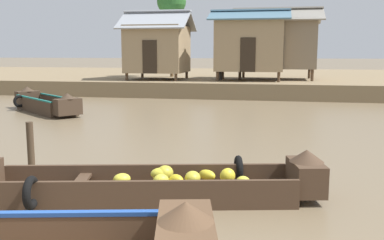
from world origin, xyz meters
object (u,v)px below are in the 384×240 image
object	(u,v)px
stilt_house_mid_left	(250,44)
stilt_house_mid_right	(277,43)
cargo_boat_upstream	(46,104)
stilt_house_left	(158,48)
palm_tree_near	(172,3)
vendor_person	(220,64)
banana_boat	(147,184)
mooring_post	(31,147)

from	to	relation	value
stilt_house_mid_left	stilt_house_mid_right	bearing A→B (deg)	42.23
stilt_house_mid_right	cargo_boat_upstream	bearing A→B (deg)	-131.39
cargo_boat_upstream	stilt_house_mid_right	bearing A→B (deg)	48.61
cargo_boat_upstream	stilt_house_left	xyz separation A→B (m)	(2.22, 8.78, 2.30)
stilt_house_mid_left	palm_tree_near	xyz separation A→B (m)	(-5.13, 2.81, 2.62)
stilt_house_mid_right	palm_tree_near	xyz separation A→B (m)	(-6.58, 1.49, 2.54)
stilt_house_mid_right	vendor_person	size ratio (longest dim) A/B	3.04
banana_boat	palm_tree_near	size ratio (longest dim) A/B	1.04
cargo_boat_upstream	mooring_post	world-z (taller)	mooring_post
stilt_house_mid_right	palm_tree_near	bearing A→B (deg)	167.25
stilt_house_left	palm_tree_near	size ratio (longest dim) A/B	0.70
stilt_house_left	palm_tree_near	xyz separation A→B (m)	(0.14, 2.85, 2.82)
vendor_person	stilt_house_mid_left	bearing A→B (deg)	7.64
cargo_boat_upstream	stilt_house_left	distance (m)	9.34
vendor_person	cargo_boat_upstream	bearing A→B (deg)	-124.29
palm_tree_near	stilt_house_left	bearing A→B (deg)	-92.84
stilt_house_mid_left	stilt_house_mid_right	size ratio (longest dim) A/B	0.86
palm_tree_near	vendor_person	size ratio (longest dim) A/B	3.40
banana_boat	palm_tree_near	bearing A→B (deg)	102.62
cargo_boat_upstream	stilt_house_mid_right	distance (m)	13.77
stilt_house_left	stilt_house_mid_left	xyz separation A→B (m)	(5.27, 0.05, 0.20)
cargo_boat_upstream	stilt_house_mid_right	size ratio (longest dim) A/B	0.82
cargo_boat_upstream	stilt_house_mid_left	size ratio (longest dim) A/B	0.95
stilt_house_mid_right	palm_tree_near	size ratio (longest dim) A/B	0.89
banana_boat	vendor_person	xyz separation A→B (m)	(-1.20, 18.02, 1.47)
banana_boat	stilt_house_mid_right	distance (m)	19.82
stilt_house_left	stilt_house_mid_left	world-z (taller)	stilt_house_left
palm_tree_near	mooring_post	size ratio (longest dim) A/B	5.58
stilt_house_mid_left	mooring_post	bearing A→B (deg)	-100.86
stilt_house_mid_right	banana_boat	bearing A→B (deg)	-95.47
cargo_boat_upstream	mooring_post	distance (m)	9.18
vendor_person	banana_boat	bearing A→B (deg)	-86.20
banana_boat	cargo_boat_upstream	xyz separation A→B (m)	(-7.07, 9.41, 0.06)
stilt_house_mid_left	palm_tree_near	bearing A→B (deg)	151.32
banana_boat	cargo_boat_upstream	bearing A→B (deg)	126.92
stilt_house_mid_left	vendor_person	size ratio (longest dim) A/B	2.63
banana_boat	stilt_house_mid_left	distance (m)	18.41
mooring_post	stilt_house_left	bearing A→B (deg)	96.79
cargo_boat_upstream	banana_boat	bearing A→B (deg)	-53.08
palm_tree_near	stilt_house_mid_right	bearing A→B (deg)	-12.75
banana_boat	mooring_post	xyz separation A→B (m)	(-2.83, 1.26, 0.24)
vendor_person	mooring_post	xyz separation A→B (m)	(-1.64, -16.75, -1.24)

